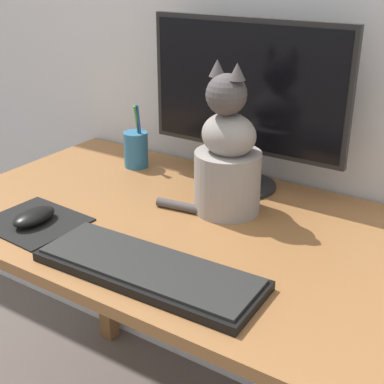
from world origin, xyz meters
The scene contains 7 objects.
desk centered at (0.00, 0.00, 0.64)m, with size 1.13×0.67×0.76m.
monitor centered at (0.03, 0.24, 0.99)m, with size 0.51×0.17×0.42m.
keyboard centered at (0.08, -0.22, 0.77)m, with size 0.45×0.17×0.02m.
mousepad_left centered at (-0.26, -0.19, 0.76)m, with size 0.21×0.19×0.00m.
computer_mouse_left centered at (-0.26, -0.19, 0.78)m, with size 0.06×0.11×0.03m.
cat centered at (0.06, 0.10, 0.89)m, with size 0.24×0.18×0.35m.
pen_cup centered at (-0.29, 0.21, 0.81)m, with size 0.07×0.07×0.18m.
Camera 1 is at (0.61, -0.89, 1.30)m, focal length 50.00 mm.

